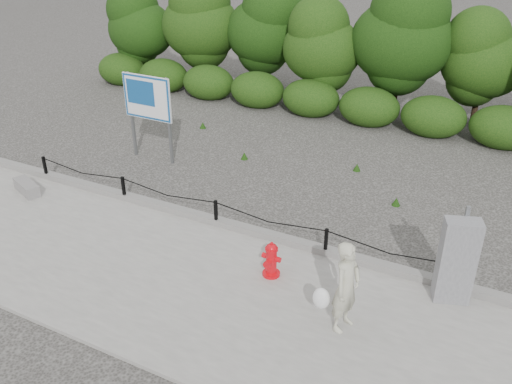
{
  "coord_description": "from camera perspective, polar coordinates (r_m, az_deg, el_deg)",
  "views": [
    {
      "loc": [
        5.36,
        -8.53,
        6.14
      ],
      "look_at": [
        0.86,
        0.2,
        1.0
      ],
      "focal_mm": 38.0,
      "sensor_mm": 36.0,
      "label": 1
    }
  ],
  "objects": [
    {
      "name": "sidewalk",
      "position": [
        10.42,
        -9.92,
        -8.69
      ],
      "size": [
        14.0,
        4.0,
        0.08
      ],
      "primitive_type": "cube",
      "color": "gray",
      "rests_on": "ground"
    },
    {
      "name": "utility_cabinet",
      "position": [
        9.81,
        20.37,
        -6.83
      ],
      "size": [
        0.68,
        0.53,
        1.74
      ],
      "rotation": [
        0.0,
        0.0,
        0.34
      ],
      "color": "gray",
      "rests_on": "sidewalk"
    },
    {
      "name": "ground",
      "position": [
        11.79,
        -4.18,
        -3.82
      ],
      "size": [
        90.0,
        90.0,
        0.0
      ],
      "primitive_type": "plane",
      "color": "#2D2B28",
      "rests_on": "ground"
    },
    {
      "name": "chain_barrier",
      "position": [
        11.56,
        -4.26,
        -1.89
      ],
      "size": [
        10.06,
        0.06,
        0.6
      ],
      "color": "black",
      "rests_on": "sidewalk"
    },
    {
      "name": "advertising_sign",
      "position": [
        14.67,
        -11.36,
        9.34
      ],
      "size": [
        1.48,
        0.13,
        2.36
      ],
      "rotation": [
        0.0,
        0.0,
        -0.01
      ],
      "color": "slate",
      "rests_on": "ground"
    },
    {
      "name": "concrete_block",
      "position": [
        14.1,
        -22.99,
        0.47
      ],
      "size": [
        0.93,
        0.6,
        0.28
      ],
      "primitive_type": "cube",
      "rotation": [
        0.0,
        0.0,
        -0.36
      ],
      "color": "gray",
      "rests_on": "sidewalk"
    },
    {
      "name": "fire_hydrant",
      "position": [
        10.03,
        1.61,
        -7.15
      ],
      "size": [
        0.37,
        0.38,
        0.71
      ],
      "rotation": [
        0.0,
        0.0,
        -0.04
      ],
      "color": "red",
      "rests_on": "sidewalk"
    },
    {
      "name": "curb",
      "position": [
        11.75,
        -4.08,
        -3.08
      ],
      "size": [
        14.0,
        0.22,
        0.14
      ],
      "primitive_type": "cube",
      "color": "slate",
      "rests_on": "sidewalk"
    },
    {
      "name": "pedestrian",
      "position": [
        8.75,
        9.33,
        -9.91
      ],
      "size": [
        0.74,
        0.65,
        1.59
      ],
      "rotation": [
        0.0,
        0.0,
        1.35
      ],
      "color": "beige",
      "rests_on": "sidewalk"
    },
    {
      "name": "treeline",
      "position": [
        18.53,
        11.83,
        15.39
      ],
      "size": [
        20.1,
        3.41,
        4.4
      ],
      "color": "black",
      "rests_on": "ground"
    }
  ]
}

